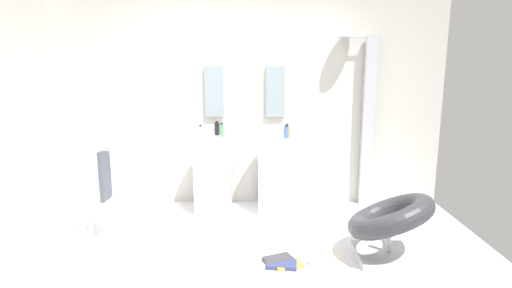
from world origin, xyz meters
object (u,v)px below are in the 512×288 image
(magazine_charcoal, at_px, (278,259))
(soap_bottle_amber, at_px, (288,133))
(soap_bottle_green, at_px, (222,130))
(soap_bottle_black, at_px, (217,129))
(pedestal_sink_right, at_px, (275,173))
(pedestal_sink_left, at_px, (213,173))
(soap_bottle_blue, at_px, (286,132))
(towel_rack, at_px, (102,177))
(magazine_ochre, at_px, (289,265))
(soap_bottle_grey, at_px, (287,131))
(magazine_navy, at_px, (282,264))
(lounge_chair, at_px, (390,221))
(coffee_mug, at_px, (315,261))
(shower_column, at_px, (367,118))
(soap_bottle_clear, at_px, (201,131))

(magazine_charcoal, height_order, soap_bottle_amber, soap_bottle_amber)
(soap_bottle_green, xyz_separation_m, soap_bottle_black, (-0.07, 0.13, 0.00))
(pedestal_sink_right, height_order, soap_bottle_green, soap_bottle_green)
(magazine_charcoal, bearing_deg, pedestal_sink_left, 93.66)
(pedestal_sink_left, distance_m, soap_bottle_blue, 1.00)
(towel_rack, distance_m, soap_bottle_blue, 2.01)
(magazine_ochre, relative_size, soap_bottle_grey, 1.59)
(magazine_navy, distance_m, soap_bottle_green, 1.80)
(towel_rack, xyz_separation_m, soap_bottle_amber, (1.86, 0.76, 0.32))
(magazine_navy, bearing_deg, lounge_chair, 16.53)
(pedestal_sink_right, bearing_deg, magazine_navy, -89.75)
(pedestal_sink_right, height_order, coffee_mug, pedestal_sink_right)
(soap_bottle_black, bearing_deg, soap_bottle_green, -62.37)
(pedestal_sink_left, bearing_deg, soap_bottle_black, 67.22)
(shower_column, xyz_separation_m, towel_rack, (-2.84, -1.05, -0.45))
(soap_bottle_black, xyz_separation_m, soap_bottle_grey, (0.83, -0.09, -0.01))
(towel_rack, bearing_deg, magazine_charcoal, -16.54)
(pedestal_sink_left, height_order, shower_column, shower_column)
(lounge_chair, xyz_separation_m, magazine_ochre, (-0.90, -0.18, -0.32))
(pedestal_sink_right, height_order, soap_bottle_black, soap_bottle_black)
(towel_rack, xyz_separation_m, soap_bottle_clear, (0.85, 0.85, 0.32))
(magazine_navy, height_order, soap_bottle_black, soap_bottle_black)
(magazine_ochre, xyz_separation_m, coffee_mug, (0.23, 0.01, 0.03))
(soap_bottle_clear, height_order, soap_bottle_grey, soap_bottle_grey)
(towel_rack, distance_m, magazine_charcoal, 1.88)
(magazine_ochre, relative_size, soap_bottle_black, 1.40)
(magazine_charcoal, bearing_deg, shower_column, 29.17)
(soap_bottle_black, bearing_deg, coffee_mug, -57.03)
(soap_bottle_green, bearing_deg, lounge_chair, -37.57)
(shower_column, relative_size, soap_bottle_amber, 15.86)
(soap_bottle_blue, distance_m, soap_bottle_grey, 0.13)
(magazine_navy, distance_m, soap_bottle_black, 1.93)
(soap_bottle_amber, bearing_deg, magazine_charcoal, -96.96)
(magazine_charcoal, xyz_separation_m, soap_bottle_black, (-0.67, 1.44, 0.94))
(pedestal_sink_left, relative_size, soap_bottle_grey, 6.60)
(lounge_chair, relative_size, magazine_charcoal, 4.17)
(soap_bottle_grey, bearing_deg, pedestal_sink_left, -178.27)
(magazine_navy, relative_size, soap_bottle_green, 1.54)
(magazine_navy, xyz_separation_m, soap_bottle_black, (-0.70, 1.54, 0.94))
(magazine_charcoal, distance_m, soap_bottle_clear, 1.85)
(coffee_mug, xyz_separation_m, soap_bottle_clear, (-1.17, 1.44, 0.90))
(soap_bottle_green, distance_m, soap_bottle_black, 0.15)
(coffee_mug, height_order, soap_bottle_black, soap_bottle_black)
(soap_bottle_black, distance_m, soap_bottle_grey, 0.83)
(magazine_charcoal, relative_size, soap_bottle_amber, 1.97)
(magazine_ochre, height_order, soap_bottle_grey, soap_bottle_grey)
(magazine_charcoal, relative_size, coffee_mug, 2.86)
(towel_rack, height_order, magazine_charcoal, towel_rack)
(soap_bottle_clear, distance_m, soap_bottle_black, 0.20)
(magazine_charcoal, xyz_separation_m, soap_bottle_green, (-0.60, 1.31, 0.94))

